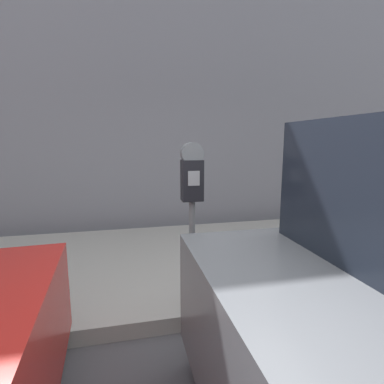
% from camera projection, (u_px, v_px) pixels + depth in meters
% --- Properties ---
extents(sidewalk, '(24.00, 2.80, 0.15)m').
position_uv_depth(sidewalk, '(209.00, 258.00, 4.08)').
color(sidewalk, '#9E9B96').
rests_on(sidewalk, ground_plane).
extents(building_facade, '(24.00, 0.30, 6.14)m').
position_uv_depth(building_facade, '(182.00, 61.00, 5.38)').
color(building_facade, gray).
rests_on(building_facade, ground_plane).
extents(parking_meter, '(0.19, 0.14, 1.49)m').
position_uv_depth(parking_meter, '(192.00, 188.00, 2.63)').
color(parking_meter, slate).
rests_on(parking_meter, sidewalk).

